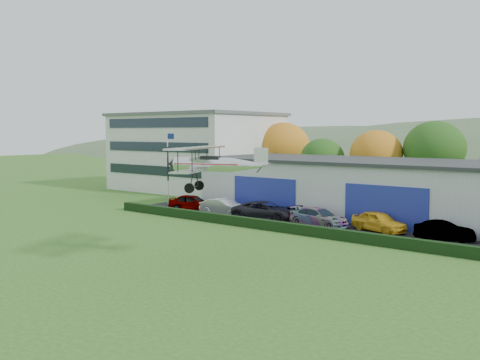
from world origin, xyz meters
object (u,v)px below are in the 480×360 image
Objects in this scene: car_1 at (224,207)px; office_block at (196,151)px; car_4 at (379,221)px; car_0 at (192,202)px; car_3 at (319,217)px; car_2 at (266,211)px; flagpole at (168,160)px; hangar at (413,191)px; car_5 at (444,231)px; biplane at (212,163)px.

office_block is at bearing 48.15° from car_1.
car_4 is (32.98, -14.12, -4.36)m from office_block.
car_0 reaches higher than car_3.
car_3 is at bearing -28.13° from office_block.
car_0 is at bearing 75.29° from car_2.
flagpole is 11.02m from car_1.
hangar is 8.64× the size of car_0.
car_5 is (29.98, -1.32, -4.04)m from flagpole.
biplane is at bearing -45.41° from office_block.
car_4 is at bearing -86.24° from car_1.
office_block reaches higher than car_2.
office_block reaches higher than flagpole.
car_0 is (-19.39, -8.03, -1.81)m from hangar.
office_block is 42.38m from biplane.
hangar is at bearing -12.01° from office_block.
flagpole is 1.90× the size of car_5.
car_2 reaches higher than car_0.
car_4 is 5.11m from car_5.
office_block is 32.16m from car_3.
car_5 is at bearing 39.30° from biplane.
car_3 is (19.97, -2.02, -3.97)m from flagpole.
biplane is (6.92, -14.90, 5.18)m from car_2.
car_3 is at bearing 119.26° from car_4.
car_0 is 0.79× the size of car_2.
car_3 is 4.98m from car_4.
biplane reaches higher than car_4.
office_block reaches higher than car_1.
car_3 reaches higher than car_5.
car_2 is (-10.17, -8.25, -1.77)m from hangar.
flagpole reaches higher than car_3.
hangar reaches higher than car_4.
office_block is at bearing 66.07° from car_3.
car_0 is 9.22m from car_2.
car_0 is at bearing 94.31° from car_3.
hangar reaches higher than car_2.
biplane is (-3.24, -16.06, 5.21)m from car_4.
car_4 is at bearing -2.57° from flagpole.
biplane is at bearing -38.45° from flagpole.
car_0 is at bearing -157.51° from hangar.
car_3 is (-4.91, -8.00, -1.84)m from hangar.
office_block reaches higher than car_4.
flagpole is 15.39m from car_2.
car_4 is at bearing 69.37° from car_5.
car_4 is at bearing -75.36° from car_3.
flagpole reaches higher than car_5.
office_block is 36.14m from car_4.
car_3 is 1.25× the size of car_5.
flagpole is (-24.88, -5.98, 2.13)m from hangar.
car_4 reaches higher than car_3.
flagpole is 27.65m from biplane.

